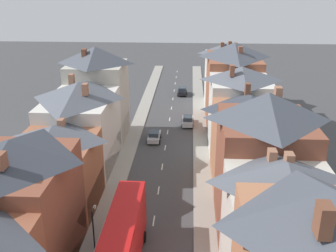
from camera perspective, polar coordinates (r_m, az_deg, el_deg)
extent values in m
cube|color=gray|center=(58.70, -5.26, -2.18)|extent=(2.20, 104.00, 0.14)
cube|color=gray|center=(58.11, 4.75, -2.41)|extent=(2.20, 104.00, 0.14)
cube|color=silver|center=(40.68, -2.08, -13.58)|extent=(0.14, 1.80, 0.01)
cube|color=silver|center=(45.73, -1.38, -9.32)|extent=(0.14, 1.80, 0.01)
cube|color=silver|center=(50.98, -0.84, -5.92)|extent=(0.14, 1.80, 0.01)
cube|color=silver|center=(56.38, -0.41, -3.16)|extent=(0.14, 1.80, 0.01)
cube|color=silver|center=(61.90, -0.05, -0.89)|extent=(0.14, 1.80, 0.01)
cube|color=silver|center=(67.49, 0.24, 1.00)|extent=(0.14, 1.80, 0.01)
cube|color=silver|center=(73.15, 0.49, 2.61)|extent=(0.14, 1.80, 0.01)
cube|color=silver|center=(78.86, 0.71, 3.98)|extent=(0.14, 1.80, 0.01)
cube|color=silver|center=(84.61, 0.89, 5.17)|extent=(0.14, 1.80, 0.01)
cube|color=silver|center=(90.40, 1.06, 6.20)|extent=(0.14, 1.80, 0.01)
cube|color=silver|center=(96.20, 1.20, 7.11)|extent=(0.14, 1.80, 0.01)
cube|color=silver|center=(102.04, 1.33, 7.92)|extent=(0.14, 1.80, 0.01)
cube|color=brown|center=(34.86, -20.64, -12.06)|extent=(8.00, 9.92, 9.71)
cube|color=#1E5133|center=(35.40, -13.82, -17.08)|extent=(0.12, 9.13, 3.20)
pyramid|color=#383D47|center=(32.22, -21.93, -3.38)|extent=(8.00, 9.92, 1.82)
cube|color=brown|center=(29.35, -23.08, -4.68)|extent=(0.60, 0.90, 1.17)
cube|color=#A36042|center=(42.58, -15.77, -6.79)|extent=(8.00, 8.13, 7.59)
cube|color=black|center=(42.56, -10.38, -9.70)|extent=(0.12, 7.48, 3.20)
pyramid|color=#565B66|center=(40.71, -16.41, -1.04)|extent=(8.00, 8.13, 1.61)
cube|color=#99664C|center=(41.76, -15.23, 0.34)|extent=(0.60, 0.90, 0.96)
cube|color=silver|center=(50.88, -12.40, -0.88)|extent=(8.00, 11.73, 9.09)
cube|color=navy|center=(51.14, -7.88, -4.06)|extent=(0.12, 10.79, 3.20)
pyramid|color=#565B66|center=(49.13, -12.90, 5.11)|extent=(8.00, 11.73, 1.96)
cube|color=#99664C|center=(51.42, -13.81, 6.55)|extent=(0.60, 0.90, 1.43)
cube|color=#99664C|center=(46.68, -11.92, 5.23)|extent=(0.60, 0.90, 1.36)
cube|color=#BCB7A8|center=(59.41, -10.07, 3.59)|extent=(8.00, 7.76, 11.27)
cube|color=navy|center=(59.96, -6.16, -0.12)|extent=(0.12, 7.14, 3.20)
pyramid|color=#474C56|center=(57.77, -10.50, 10.09)|extent=(8.00, 7.76, 2.45)
cube|color=brown|center=(57.01, -12.07, 10.37)|extent=(0.60, 0.90, 1.03)
pyramid|color=#474C56|center=(20.52, 22.72, -11.24)|extent=(8.00, 8.94, 2.20)
cube|color=brown|center=(18.22, 21.67, -12.60)|extent=(0.60, 0.90, 1.52)
cube|color=beige|center=(31.50, 15.78, -15.61)|extent=(8.00, 7.73, 9.42)
pyramid|color=#565B66|center=(28.61, 16.87, -6.58)|extent=(8.00, 7.73, 1.71)
cube|color=#99664C|center=(29.90, 14.88, -4.17)|extent=(0.60, 0.90, 0.91)
cube|color=#99664C|center=(29.07, 17.16, -4.88)|extent=(0.60, 0.90, 1.17)
cube|color=brown|center=(37.98, 13.39, -7.00)|extent=(8.00, 9.03, 11.24)
cube|color=#1E5133|center=(39.51, 7.14, -12.13)|extent=(0.12, 8.31, 3.20)
pyramid|color=#474C56|center=(35.36, 14.31, 2.85)|extent=(8.00, 9.03, 2.45)
cube|color=#99664C|center=(36.74, 15.69, 4.47)|extent=(0.60, 0.90, 1.32)
cube|color=#B2704C|center=(46.77, 11.44, -2.92)|extent=(8.00, 9.62, 8.90)
cube|color=maroon|center=(47.58, 6.47, -5.99)|extent=(0.12, 8.85, 3.20)
pyramid|color=#383D47|center=(44.92, 11.92, 3.31)|extent=(8.00, 9.62, 1.77)
cube|color=brown|center=(47.35, 11.47, 5.21)|extent=(0.60, 0.90, 1.51)
cube|color=silver|center=(55.05, 10.25, 1.52)|extent=(8.00, 8.79, 10.08)
cube|color=olive|center=(55.93, 6.02, -1.71)|extent=(0.12, 8.09, 3.20)
pyramid|color=#565B66|center=(53.40, 10.66, 7.54)|extent=(8.00, 8.79, 1.81)
cube|color=brown|center=(51.51, 9.29, 7.95)|extent=(0.60, 0.90, 1.41)
cube|color=#935138|center=(64.49, 9.29, 5.01)|extent=(8.00, 11.49, 11.24)
cube|color=maroon|center=(65.39, 5.65, 1.71)|extent=(0.12, 10.57, 3.20)
pyramid|color=#474C56|center=(63.00, 9.65, 10.88)|extent=(8.00, 11.49, 2.19)
cube|color=brown|center=(60.21, 10.49, 10.83)|extent=(0.60, 0.90, 0.95)
cube|color=brown|center=(63.33, 9.78, 11.38)|extent=(0.60, 0.90, 0.98)
cube|color=silver|center=(74.05, 8.55, 6.58)|extent=(8.00, 8.05, 9.88)
cube|color=#1E5133|center=(74.68, 5.39, 4.18)|extent=(0.12, 7.40, 3.20)
pyramid|color=#565B66|center=(72.81, 8.80, 11.14)|extent=(8.00, 8.05, 2.07)
cube|color=brown|center=(70.60, 8.98, 11.44)|extent=(0.60, 0.90, 1.50)
cube|color=brown|center=(71.94, 7.90, 11.50)|extent=(0.60, 0.90, 1.08)
cube|color=red|center=(34.62, -6.28, -17.39)|extent=(2.44, 10.80, 2.50)
cube|color=red|center=(33.19, -6.44, -14.14)|extent=(2.44, 10.58, 2.30)
cube|color=red|center=(32.52, -6.53, -12.41)|extent=(2.39, 10.37, 0.10)
cube|color=#28333D|center=(38.79, -5.00, -12.28)|extent=(2.20, 0.10, 1.20)
cube|color=#28333D|center=(37.58, -5.11, -9.35)|extent=(2.20, 0.10, 1.10)
cube|color=#28333D|center=(34.67, -8.32, -16.92)|extent=(0.06, 9.18, 0.90)
cube|color=#28333D|center=(33.34, -8.53, -13.87)|extent=(0.06, 9.18, 0.90)
cube|color=yellow|center=(37.18, -5.15, -8.28)|extent=(1.34, 0.08, 0.32)
cylinder|color=black|center=(38.12, -7.25, -15.52)|extent=(0.30, 1.00, 1.00)
cylinder|color=black|center=(37.79, -3.47, -15.74)|extent=(0.30, 1.00, 1.00)
cube|color=#B7BABF|center=(64.69, 2.86, 0.69)|extent=(1.70, 4.19, 0.70)
cube|color=#28333D|center=(64.27, 2.87, 1.17)|extent=(1.46, 2.10, 0.60)
cylinder|color=black|center=(66.04, 2.13, 0.81)|extent=(0.20, 0.62, 0.62)
cylinder|color=black|center=(66.03, 3.60, 0.78)|extent=(0.20, 0.62, 0.62)
cylinder|color=black|center=(63.60, 2.08, 0.00)|extent=(0.20, 0.62, 0.62)
cylinder|color=black|center=(63.60, 3.61, -0.03)|extent=(0.20, 0.62, 0.62)
cube|color=black|center=(81.38, 2.07, 5.01)|extent=(1.70, 3.91, 0.77)
cube|color=#28333D|center=(81.01, 2.08, 5.44)|extent=(1.46, 1.96, 0.60)
cylinder|color=black|center=(82.67, 1.50, 5.00)|extent=(0.20, 0.62, 0.62)
cylinder|color=black|center=(82.64, 2.68, 4.98)|extent=(0.20, 0.62, 0.62)
cylinder|color=black|center=(80.35, 1.44, 4.52)|extent=(0.20, 0.62, 0.62)
cylinder|color=black|center=(80.31, 2.66, 4.50)|extent=(0.20, 0.62, 0.62)
cube|color=#B7BABF|center=(58.46, -2.02, -1.58)|extent=(1.70, 3.94, 0.68)
cube|color=#28333D|center=(58.04, -2.05, -1.07)|extent=(1.46, 1.97, 0.60)
cylinder|color=black|center=(59.80, -2.72, -1.41)|extent=(0.20, 0.62, 0.62)
cylinder|color=black|center=(59.65, -1.10, -1.45)|extent=(0.20, 0.62, 0.62)
cylinder|color=black|center=(57.56, -2.97, -2.34)|extent=(0.20, 0.62, 0.62)
cylinder|color=black|center=(57.41, -1.28, -2.38)|extent=(0.20, 0.62, 0.62)
cube|color=silver|center=(35.48, -8.26, -17.00)|extent=(1.96, 5.20, 2.10)
cube|color=#28333D|center=(37.31, -7.51, -14.25)|extent=(1.76, 0.10, 0.90)
cylinder|color=black|center=(37.48, -9.24, -16.64)|extent=(0.24, 0.72, 0.72)
cylinder|color=black|center=(37.14, -6.15, -16.86)|extent=(0.24, 0.72, 0.72)
cylinder|color=black|center=(34.15, -10.66, -15.96)|extent=(0.12, 0.12, 5.50)
cylinder|color=black|center=(33.01, -10.79, -11.81)|extent=(0.08, 0.90, 0.08)
cube|color=beige|center=(33.42, -10.60, -11.51)|extent=(0.20, 0.32, 0.20)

